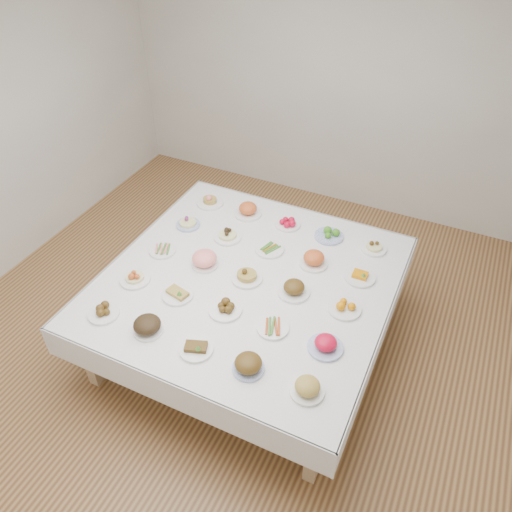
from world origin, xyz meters
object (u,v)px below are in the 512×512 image
at_px(display_table, 248,285).
at_px(dish_0, 103,310).
at_px(dish_24, 374,245).
at_px(dish_12, 247,273).

xyz_separation_m(display_table, dish_0, (-0.80, -0.82, 0.11)).
height_order(display_table, dish_24, dish_24).
bearing_deg(dish_24, dish_0, -135.00).
distance_m(dish_0, dish_24, 2.30).
xyz_separation_m(display_table, dish_24, (0.82, 0.80, 0.12)).
height_order(dish_12, dish_24, dish_12).
height_order(dish_0, dish_12, dish_12).
distance_m(dish_0, dish_12, 1.14).
bearing_deg(dish_12, display_table, 54.17).
height_order(display_table, dish_12, dish_12).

